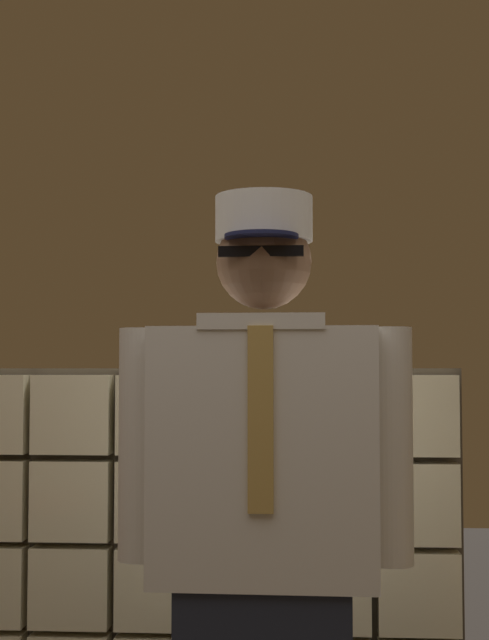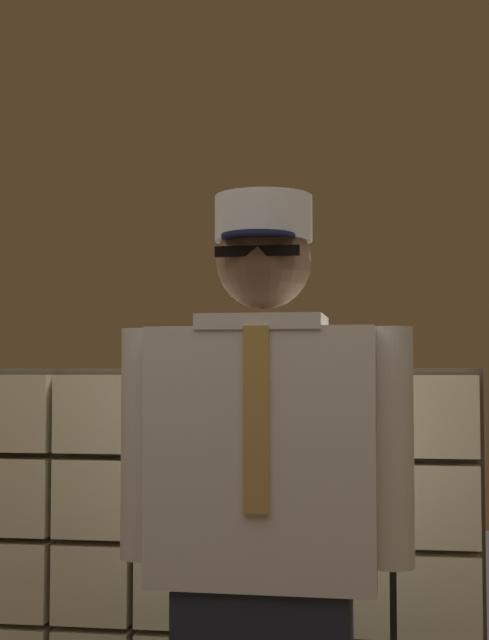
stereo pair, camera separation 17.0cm
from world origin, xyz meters
name	(u,v)px [view 2 (the right image)]	position (x,y,z in m)	size (l,w,h in m)	color
glass_block_wall	(218,587)	(0.00, 1.14, 0.64)	(1.59, 0.10, 1.33)	beige
standing_person	(264,552)	(0.23, 0.46, 0.89)	(0.68, 0.29, 1.71)	#1E2333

